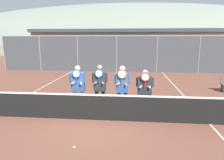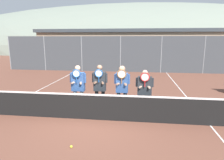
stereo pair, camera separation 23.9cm
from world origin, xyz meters
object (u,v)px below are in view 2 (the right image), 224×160
player_rightmost (144,89)px  player_leftmost (78,85)px  player_center_right (122,86)px  car_far_left (70,58)px  car_left_of_center (119,57)px  car_center (170,59)px  tennis_ball_on_court (71,147)px  player_center_left (100,86)px

player_rightmost → player_leftmost: bearing=179.0°
player_center_right → car_far_left: bearing=116.4°
car_left_of_center → car_center: size_ratio=1.03×
car_center → tennis_ball_on_court: bearing=-107.2°
car_far_left → player_center_left: bearing=-66.5°
player_center_left → player_rightmost: (1.64, -0.09, -0.06)m
player_leftmost → car_left_of_center: size_ratio=0.41×
player_leftmost → player_center_right: size_ratio=0.99×
player_leftmost → player_rightmost: player_leftmost is taller
player_center_left → car_far_left: player_center_left is taller
player_rightmost → car_center: bearing=77.6°
player_leftmost → player_center_left: (0.81, 0.05, 0.00)m
player_leftmost → player_center_right: player_center_right is taller
player_leftmost → tennis_ball_on_court: (0.52, -2.46, -1.06)m
player_center_right → player_rightmost: 0.81m
player_leftmost → car_left_of_center: car_left_of_center is taller
car_center → player_center_left: bearing=-109.1°
car_far_left → car_left_of_center: (5.02, 0.38, 0.04)m
car_center → tennis_ball_on_court: 16.39m
tennis_ball_on_court → car_center: bearing=72.8°
player_center_right → car_center: 13.73m
car_center → player_leftmost: bearing=-112.1°
car_far_left → car_center: 10.13m
car_far_left → player_center_right: bearing=-63.6°
player_leftmost → car_left_of_center: 13.27m
tennis_ball_on_court → player_center_right: bearing=65.1°
player_center_left → player_center_right: 0.84m
player_leftmost → tennis_ball_on_court: 2.72m
player_leftmost → tennis_ball_on_court: player_leftmost is taller
car_center → tennis_ball_on_court: car_center is taller
car_left_of_center → player_rightmost: bearing=-80.6°
player_leftmost → car_far_left: bearing=110.3°
player_rightmost → car_left_of_center: (-2.19, 13.31, -0.07)m
player_rightmost → tennis_ball_on_court: bearing=-128.5°
player_leftmost → player_rightmost: 2.45m
car_left_of_center → tennis_ball_on_court: bearing=-89.0°
player_rightmost → car_far_left: car_far_left is taller
player_rightmost → car_left_of_center: bearing=99.4°
car_left_of_center → player_center_right: bearing=-84.0°
player_center_left → tennis_ball_on_court: (-0.29, -2.51, -1.06)m
player_leftmost → car_center: player_leftmost is taller
player_leftmost → car_far_left: 13.74m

